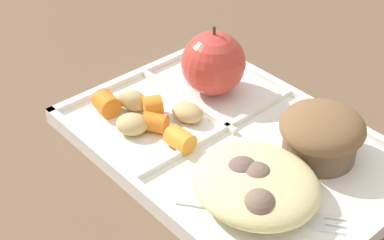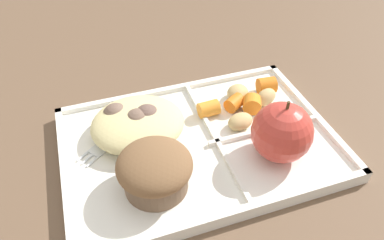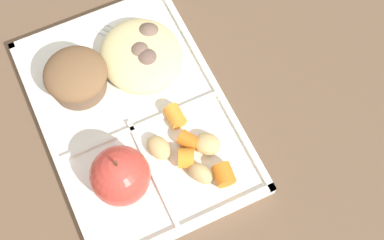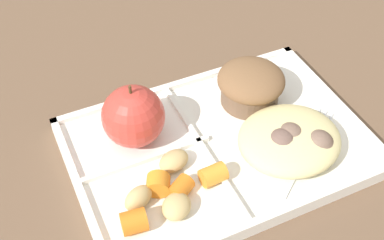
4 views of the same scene
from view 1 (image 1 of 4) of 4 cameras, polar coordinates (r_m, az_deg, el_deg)
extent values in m
plane|color=brown|center=(0.64, 3.98, -3.12)|extent=(6.00, 6.00, 0.00)
cube|color=white|center=(0.64, 4.00, -2.69)|extent=(0.36, 0.25, 0.01)
cube|color=white|center=(0.57, -4.67, -7.01)|extent=(0.36, 0.01, 0.01)
cube|color=white|center=(0.70, 11.03, 2.07)|extent=(0.36, 0.01, 0.01)
cube|color=white|center=(0.74, -5.62, 4.44)|extent=(0.01, 0.25, 0.01)
cube|color=white|center=(0.55, 17.14, -10.52)|extent=(0.01, 0.25, 0.01)
cube|color=white|center=(0.64, 2.69, -1.10)|extent=(0.01, 0.23, 0.01)
cube|color=white|center=(0.69, -0.53, 1.94)|extent=(0.16, 0.01, 0.01)
sphere|color=#C63D33|center=(0.69, 2.10, 5.58)|extent=(0.08, 0.08, 0.08)
cylinder|color=#4C381E|center=(0.67, 2.18, 8.62)|extent=(0.00, 0.00, 0.01)
cylinder|color=brown|center=(0.62, 12.38, -2.34)|extent=(0.08, 0.08, 0.03)
ellipsoid|color=brown|center=(0.61, 12.65, -0.68)|extent=(0.09, 0.09, 0.04)
cylinder|color=orange|center=(0.67, -8.38, 1.61)|extent=(0.03, 0.03, 0.03)
cylinder|color=orange|center=(0.62, -1.17, -1.90)|extent=(0.03, 0.02, 0.02)
cylinder|color=orange|center=(0.64, -3.62, -0.26)|extent=(0.03, 0.03, 0.02)
cylinder|color=orange|center=(0.66, -3.88, 1.26)|extent=(0.03, 0.03, 0.03)
ellipsoid|color=tan|center=(0.64, -5.89, -0.40)|extent=(0.05, 0.05, 0.02)
ellipsoid|color=tan|center=(0.66, -0.43, 0.76)|extent=(0.04, 0.04, 0.02)
ellipsoid|color=tan|center=(0.68, -5.83, 1.95)|extent=(0.04, 0.04, 0.03)
ellipsoid|color=beige|center=(0.56, 6.26, -6.22)|extent=(0.13, 0.12, 0.04)
sphere|color=#755B4C|center=(0.56, 6.31, -6.04)|extent=(0.04, 0.04, 0.04)
sphere|color=#755B4C|center=(0.53, 6.56, -8.62)|extent=(0.04, 0.04, 0.04)
sphere|color=brown|center=(0.56, 4.96, -5.52)|extent=(0.04, 0.04, 0.04)
sphere|color=#755B4C|center=(0.55, 5.05, -7.36)|extent=(0.03, 0.03, 0.03)
cube|color=silver|center=(0.56, 3.87, -8.65)|extent=(0.09, 0.07, 0.00)
cube|color=silver|center=(0.55, 11.10, -9.62)|extent=(0.04, 0.04, 0.00)
cylinder|color=silver|center=(0.55, 13.76, -10.57)|extent=(0.02, 0.01, 0.00)
cylinder|color=silver|center=(0.56, 13.78, -9.93)|extent=(0.02, 0.01, 0.00)
cylinder|color=silver|center=(0.56, 13.80, -9.31)|extent=(0.02, 0.01, 0.00)
camera|label=2|loc=(0.72, 35.19, 27.40)|focal=33.85mm
camera|label=3|loc=(0.86, -15.74, 57.34)|focal=52.90mm
camera|label=4|loc=(0.55, -52.86, 33.11)|focal=47.47mm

